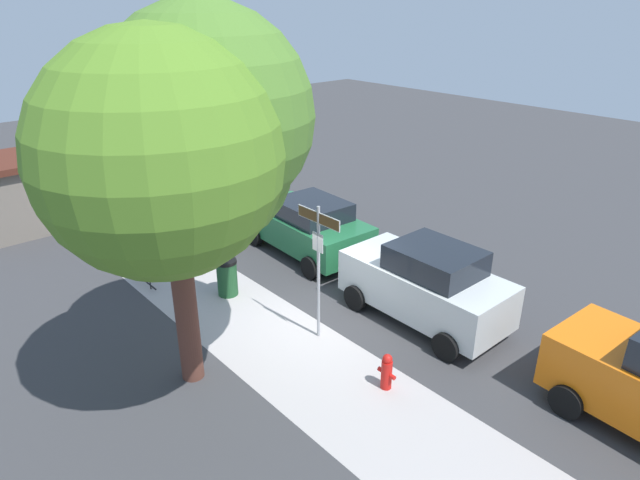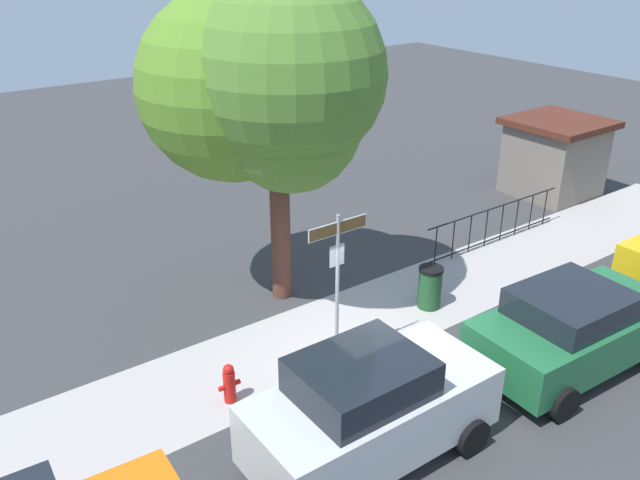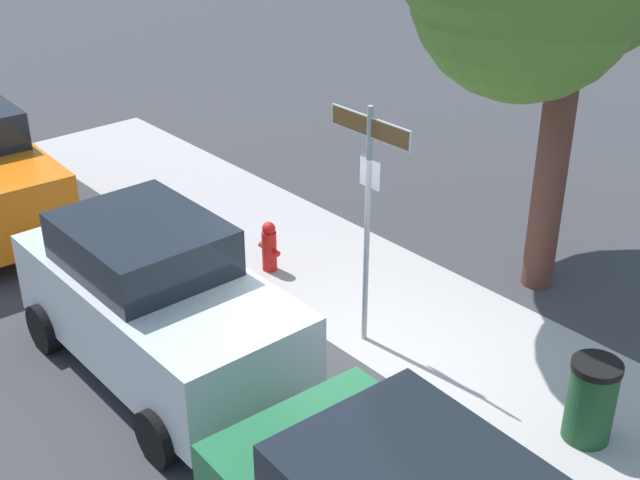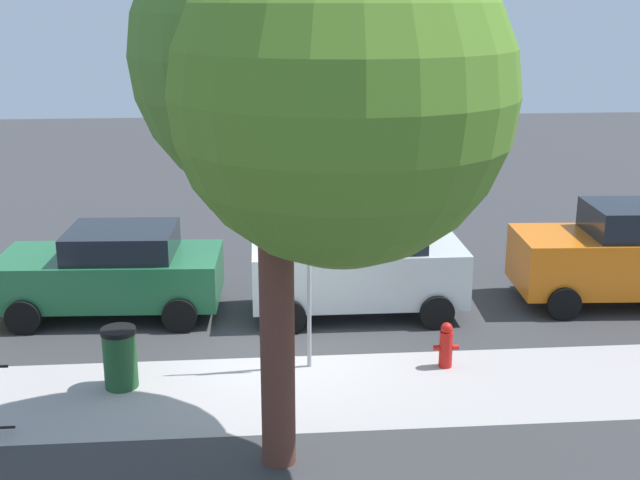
% 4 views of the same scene
% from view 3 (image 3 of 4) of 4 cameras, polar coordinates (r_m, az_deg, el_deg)
% --- Properties ---
extents(ground_plane, '(60.00, 60.00, 0.00)m').
position_cam_3_polar(ground_plane, '(10.71, 2.86, -8.23)').
color(ground_plane, '#38383A').
extents(sidewalk_strip, '(24.00, 2.60, 0.00)m').
position_cam_3_polar(sidewalk_strip, '(10.55, 15.76, -10.00)').
color(sidewalk_strip, '#A7A09F').
rests_on(sidewalk_strip, ground_plane).
extents(street_sign, '(1.29, 0.07, 3.15)m').
position_cam_3_polar(street_sign, '(10.11, 3.27, 3.83)').
color(street_sign, '#9EA0A5').
rests_on(street_sign, ground_plane).
extents(car_silver, '(4.04, 2.01, 1.94)m').
position_cam_3_polar(car_silver, '(10.25, -10.95, -4.04)').
color(car_silver, silver).
rests_on(car_silver, ground_plane).
extents(fire_hydrant, '(0.42, 0.22, 0.78)m').
position_cam_3_polar(fire_hydrant, '(12.55, -3.42, -0.44)').
color(fire_hydrant, red).
rests_on(fire_hydrant, ground_plane).
extents(trash_bin, '(0.55, 0.55, 0.98)m').
position_cam_3_polar(trash_bin, '(9.74, 17.71, -10.20)').
color(trash_bin, '#1E4C28').
rests_on(trash_bin, ground_plane).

